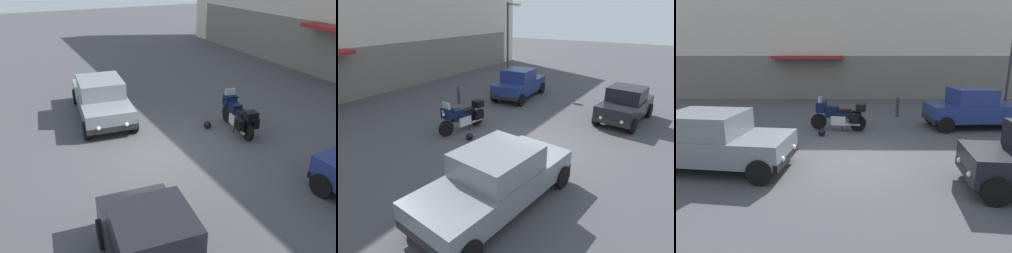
% 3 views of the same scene
% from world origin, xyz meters
% --- Properties ---
extents(ground_plane, '(80.00, 80.00, 0.00)m').
position_xyz_m(ground_plane, '(0.00, 0.00, 0.00)').
color(ground_plane, '#424244').
extents(motorcycle, '(2.25, 0.94, 1.36)m').
position_xyz_m(motorcycle, '(-0.23, 3.45, 0.62)').
color(motorcycle, black).
rests_on(motorcycle, ground).
extents(helmet, '(0.28, 0.28, 0.28)m').
position_xyz_m(helmet, '(-0.87, 2.59, 0.14)').
color(helmet, black).
rests_on(helmet, ground).
extents(car_sedan_far, '(4.71, 2.38, 1.56)m').
position_xyz_m(car_sedan_far, '(-3.67, -0.58, 0.78)').
color(car_sedan_far, slate).
rests_on(car_sedan_far, ground).
extents(car_compact_side, '(3.59, 2.02, 1.56)m').
position_xyz_m(car_compact_side, '(4.48, -1.95, 0.77)').
color(car_compact_side, black).
rests_on(car_compact_side, ground).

